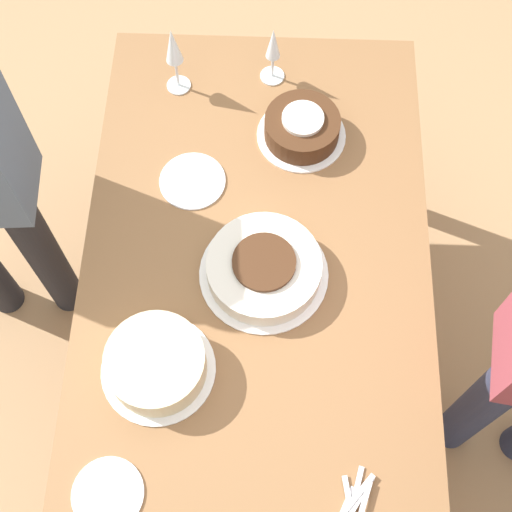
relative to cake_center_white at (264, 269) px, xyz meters
The scene contains 9 objects.
ground_plane 0.79m from the cake_center_white, 38.13° to the left, with size 12.00×12.00×0.00m, color #A87F56.
dining_table 0.15m from the cake_center_white, 38.13° to the left, with size 1.50×0.88×0.76m.
cake_center_white is the anchor object (origin of this frame).
cake_front_chocolate 0.43m from the cake_center_white, 12.10° to the right, with size 0.25×0.25×0.09m.
cake_back_decorated 0.35m from the cake_center_white, 136.77° to the left, with size 0.27×0.27×0.09m.
wine_glass_near 0.63m from the cake_center_white, ahead, with size 0.07×0.07×0.19m.
wine_glass_far 0.65m from the cake_center_white, 24.21° to the left, with size 0.07×0.07×0.22m.
dessert_plate_left 0.63m from the cake_center_white, 148.93° to the left, with size 0.16×0.16×0.01m.
dessert_plate_right 0.33m from the cake_center_white, 36.99° to the left, with size 0.18×0.18×0.01m.
Camera 1 is at (-0.75, -0.03, 2.39)m, focal length 50.00 mm.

